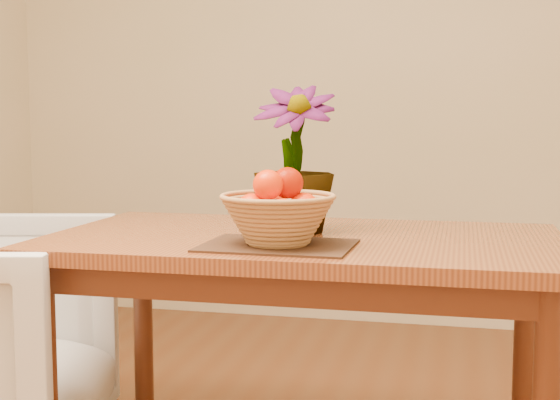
# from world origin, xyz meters

# --- Properties ---
(wall_back) EXTENTS (4.00, 0.02, 2.70)m
(wall_back) POSITION_xyz_m (0.00, 2.25, 1.35)
(wall_back) COLOR beige
(wall_back) RESTS_ON floor
(table) EXTENTS (1.40, 0.80, 0.75)m
(table) POSITION_xyz_m (0.00, 0.30, 0.66)
(table) COLOR brown
(table) RESTS_ON floor
(placemat) EXTENTS (0.38, 0.29, 0.01)m
(placemat) POSITION_xyz_m (-0.03, 0.10, 0.75)
(placemat) COLOR #391F15
(placemat) RESTS_ON table
(wicker_basket) EXTENTS (0.29, 0.29, 0.12)m
(wicker_basket) POSITION_xyz_m (-0.03, 0.10, 0.81)
(wicker_basket) COLOR tan
(wicker_basket) RESTS_ON placemat
(orange_pile) EXTENTS (0.20, 0.19, 0.14)m
(orange_pile) POSITION_xyz_m (-0.02, 0.10, 0.87)
(orange_pile) COLOR #FB3404
(orange_pile) RESTS_ON wicker_basket
(potted_plant) EXTENTS (0.25, 0.25, 0.42)m
(potted_plant) POSITION_xyz_m (-0.04, 0.35, 0.96)
(potted_plant) COLOR #174413
(potted_plant) RESTS_ON table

